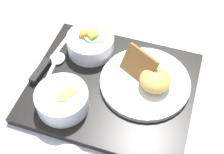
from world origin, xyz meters
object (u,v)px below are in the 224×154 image
plate_main (147,80)px  knife (43,68)px  spoon (54,66)px  bowl_salad (90,43)px  bowl_soup (62,99)px

plate_main → knife: size_ratio=1.16×
plate_main → spoon: (-0.23, -0.04, -0.01)m
bowl_salad → plate_main: 0.18m
bowl_soup → knife: bearing=143.2°
knife → spoon: size_ratio=1.22×
bowl_salad → plate_main: bearing=-15.3°
bowl_salad → knife: (-0.08, -0.11, -0.02)m
bowl_salad → bowl_soup: 0.18m
knife → bowl_salad: bearing=-35.8°
bowl_soup → plate_main: bearing=41.3°
bowl_salad → spoon: bearing=-123.2°
knife → spoon: bearing=-46.5°
bowl_salad → spoon: (-0.06, -0.09, -0.02)m
bowl_salad → bowl_soup: (0.02, -0.18, 0.00)m
bowl_salad → plate_main: size_ratio=0.56×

